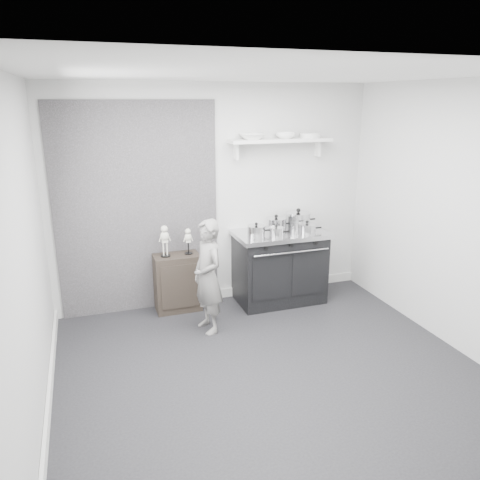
% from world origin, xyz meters
% --- Properties ---
extents(ground, '(4.00, 4.00, 0.00)m').
position_xyz_m(ground, '(0.00, 0.00, 0.00)').
color(ground, black).
rests_on(ground, ground).
extents(room_shell, '(4.02, 3.62, 2.71)m').
position_xyz_m(room_shell, '(-0.09, 0.15, 1.64)').
color(room_shell, beige).
rests_on(room_shell, ground).
extents(wall_shelf, '(1.30, 0.26, 0.24)m').
position_xyz_m(wall_shelf, '(0.80, 1.68, 2.01)').
color(wall_shelf, silver).
rests_on(wall_shelf, room_shell).
extents(stove, '(1.14, 0.71, 0.92)m').
position_xyz_m(stove, '(0.74, 1.48, 0.46)').
color(stove, black).
rests_on(stove, ground).
extents(side_cabinet, '(0.54, 0.32, 0.71)m').
position_xyz_m(side_cabinet, '(-0.55, 1.61, 0.35)').
color(side_cabinet, black).
rests_on(side_cabinet, ground).
extents(child, '(0.40, 0.52, 1.28)m').
position_xyz_m(child, '(-0.34, 0.97, 0.64)').
color(child, slate).
rests_on(child, ground).
extents(pot_front_left, '(0.31, 0.22, 0.17)m').
position_xyz_m(pot_front_left, '(0.39, 1.40, 0.98)').
color(pot_front_left, silver).
rests_on(pot_front_left, stove).
extents(pot_back_left, '(0.35, 0.26, 0.20)m').
position_xyz_m(pot_back_left, '(0.73, 1.58, 1.00)').
color(pot_back_left, silver).
rests_on(pot_back_left, stove).
extents(pot_back_right, '(0.40, 0.32, 0.25)m').
position_xyz_m(pot_back_right, '(1.04, 1.61, 1.02)').
color(pot_back_right, silver).
rests_on(pot_back_right, stove).
extents(pot_front_right, '(0.31, 0.23, 0.16)m').
position_xyz_m(pot_front_right, '(1.03, 1.32, 0.98)').
color(pot_front_right, silver).
rests_on(pot_front_right, stove).
extents(pot_front_center, '(0.26, 0.18, 0.15)m').
position_xyz_m(pot_front_center, '(0.61, 1.30, 0.98)').
color(pot_front_center, silver).
rests_on(pot_front_center, stove).
extents(skeleton_full, '(0.12, 0.08, 0.44)m').
position_xyz_m(skeleton_full, '(-0.68, 1.61, 0.93)').
color(skeleton_full, beige).
rests_on(skeleton_full, side_cabinet).
extents(skeleton_torso, '(0.10, 0.07, 0.36)m').
position_xyz_m(skeleton_torso, '(-0.40, 1.61, 0.89)').
color(skeleton_torso, beige).
rests_on(skeleton_torso, side_cabinet).
extents(bowl_large, '(0.29, 0.29, 0.07)m').
position_xyz_m(bowl_large, '(0.42, 1.67, 2.08)').
color(bowl_large, white).
rests_on(bowl_large, wall_shelf).
extents(bowl_small, '(0.24, 0.24, 0.07)m').
position_xyz_m(bowl_small, '(0.86, 1.67, 2.08)').
color(bowl_small, white).
rests_on(bowl_small, wall_shelf).
extents(plate_stack, '(0.26, 0.26, 0.06)m').
position_xyz_m(plate_stack, '(1.20, 1.67, 2.07)').
color(plate_stack, silver).
rests_on(plate_stack, wall_shelf).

